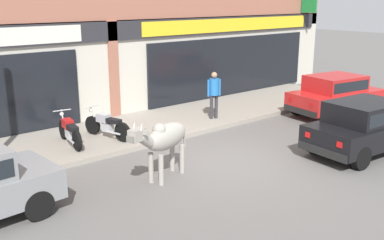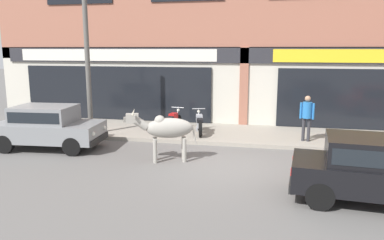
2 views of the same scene
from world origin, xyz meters
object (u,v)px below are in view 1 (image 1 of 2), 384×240
at_px(car_1, 365,125).
at_px(pedestrian, 214,90).
at_px(motorcycle_1, 107,125).
at_px(car_0, 335,93).
at_px(motorcycle_0, 70,131).
at_px(cow, 164,138).

relative_size(car_1, pedestrian, 2.32).
bearing_deg(motorcycle_1, car_1, -47.59).
relative_size(car_0, car_1, 1.01).
bearing_deg(motorcycle_0, cow, -77.73).
xyz_separation_m(car_0, car_1, (-2.99, -2.85, 0.00)).
bearing_deg(motorcycle_0, car_1, -42.34).
height_order(car_0, pedestrian, pedestrian).
distance_m(cow, pedestrian, 5.15).
xyz_separation_m(motorcycle_1, pedestrian, (3.88, -0.41, 0.60)).
height_order(cow, pedestrian, pedestrian).
bearing_deg(cow, motorcycle_1, 83.70).
xyz_separation_m(car_0, pedestrian, (-4.01, 2.09, 0.31)).
distance_m(car_1, pedestrian, 5.05).
relative_size(car_0, motorcycle_1, 2.11).
xyz_separation_m(motorcycle_0, pedestrian, (5.00, -0.53, 0.60)).
bearing_deg(car_1, pedestrian, 101.56).
distance_m(cow, motorcycle_0, 3.55).
height_order(cow, motorcycle_1, cow).
relative_size(car_1, motorcycle_1, 2.09).
bearing_deg(car_0, motorcycle_1, 162.37).
bearing_deg(cow, car_0, 5.65).
distance_m(car_1, motorcycle_0, 8.13).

